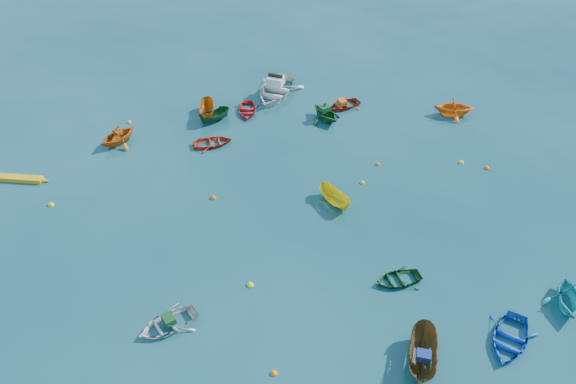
# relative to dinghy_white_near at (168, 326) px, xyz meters

# --- Properties ---
(ground) EXTENTS (160.00, 160.00, 0.00)m
(ground) POSITION_rel_dinghy_white_near_xyz_m (4.50, 5.23, 0.00)
(ground) COLOR #093A45
(ground) RESTS_ON ground
(dinghy_white_near) EXTENTS (3.52, 3.44, 0.60)m
(dinghy_white_near) POSITION_rel_dinghy_white_near_xyz_m (0.00, 0.00, 0.00)
(dinghy_white_near) COLOR silver
(dinghy_white_near) RESTS_ON ground
(sampan_brown_mid) EXTENTS (1.68, 3.57, 1.33)m
(sampan_brown_mid) POSITION_rel_dinghy_white_near_xyz_m (11.89, -0.56, 0.00)
(sampan_brown_mid) COLOR brown
(sampan_brown_mid) RESTS_ON ground
(dinghy_blue_se) EXTENTS (3.31, 3.81, 0.66)m
(dinghy_blue_se) POSITION_rel_dinghy_white_near_xyz_m (15.98, 1.12, 0.00)
(dinghy_blue_se) COLOR blue
(dinghy_blue_se) RESTS_ON ground
(dinghy_orange_w) EXTENTS (3.51, 3.65, 1.48)m
(dinghy_orange_w) POSITION_rel_dinghy_white_near_xyz_m (-7.76, 14.52, 0.00)
(dinghy_orange_w) COLOR #C56012
(dinghy_orange_w) RESTS_ON ground
(sampan_yellow_mid) EXTENTS (2.48, 2.63, 1.02)m
(sampan_yellow_mid) POSITION_rel_dinghy_white_near_xyz_m (7.35, 10.01, 0.00)
(sampan_yellow_mid) COLOR yellow
(sampan_yellow_mid) RESTS_ON ground
(dinghy_green_e) EXTENTS (2.99, 2.61, 0.52)m
(dinghy_green_e) POSITION_rel_dinghy_white_near_xyz_m (10.93, 4.22, 0.00)
(dinghy_green_e) COLOR #0F4117
(dinghy_green_e) RESTS_ON ground
(dinghy_cyan_se) EXTENTS (2.58, 2.93, 1.44)m
(dinghy_cyan_se) POSITION_rel_dinghy_white_near_xyz_m (19.17, 3.74, 0.00)
(dinghy_cyan_se) COLOR #1CA6B2
(dinghy_cyan_se) RESTS_ON ground
(dinghy_red_nw) EXTENTS (3.18, 2.75, 0.55)m
(dinghy_red_nw) POSITION_rel_dinghy_white_near_xyz_m (-1.31, 15.13, 0.00)
(dinghy_red_nw) COLOR red
(dinghy_red_nw) RESTS_ON ground
(sampan_orange_n) EXTENTS (1.57, 2.99, 1.10)m
(sampan_orange_n) POSITION_rel_dinghy_white_near_xyz_m (-2.54, 18.74, 0.00)
(sampan_orange_n) COLOR #BC5D11
(sampan_orange_n) RESTS_ON ground
(dinghy_green_n) EXTENTS (3.49, 3.53, 1.41)m
(dinghy_green_n) POSITION_rel_dinghy_white_near_xyz_m (6.09, 19.29, 0.00)
(dinghy_green_n) COLOR #145726
(dinghy_green_n) RESTS_ON ground
(dinghy_red_ne) EXTENTS (3.31, 3.11, 0.56)m
(dinghy_red_ne) POSITION_rel_dinghy_white_near_xyz_m (7.29, 21.23, 0.00)
(dinghy_red_ne) COLOR #A72A0D
(dinghy_red_ne) RESTS_ON ground
(dinghy_red_far) EXTENTS (2.32, 2.92, 0.54)m
(dinghy_red_far) POSITION_rel_dinghy_white_near_xyz_m (0.24, 19.57, 0.00)
(dinghy_red_far) COLOR red
(dinghy_red_far) RESTS_ON ground
(dinghy_orange_far) EXTENTS (3.00, 2.61, 1.53)m
(dinghy_orange_far) POSITION_rel_dinghy_white_near_xyz_m (15.40, 21.13, 0.00)
(dinghy_orange_far) COLOR orange
(dinghy_orange_far) RESTS_ON ground
(sampan_green_far) EXTENTS (2.42, 2.39, 0.96)m
(sampan_green_far) POSITION_rel_dinghy_white_near_xyz_m (-1.85, 18.12, 0.00)
(sampan_green_far) COLOR #10451F
(sampan_green_far) RESTS_ON ground
(kayak_yellow) EXTENTS (3.74, 0.64, 0.37)m
(kayak_yellow) POSITION_rel_dinghy_white_near_xyz_m (-12.56, 9.75, 0.00)
(kayak_yellow) COLOR gold
(kayak_yellow) RESTS_ON ground
(motorboat_white) EXTENTS (4.63, 5.72, 1.65)m
(motorboat_white) POSITION_rel_dinghy_white_near_xyz_m (1.99, 22.49, 0.00)
(motorboat_white) COLOR white
(motorboat_white) RESTS_ON ground
(tarp_green_a) EXTENTS (0.83, 0.84, 0.33)m
(tarp_green_a) POSITION_rel_dinghy_white_near_xyz_m (0.08, 0.07, 0.46)
(tarp_green_a) COLOR #114722
(tarp_green_a) RESTS_ON dinghy_white_near
(tarp_blue_a) EXTENTS (0.70, 0.56, 0.31)m
(tarp_blue_a) POSITION_rel_dinghy_white_near_xyz_m (11.87, -0.71, 0.82)
(tarp_blue_a) COLOR navy
(tarp_blue_a) RESTS_ON sampan_brown_mid
(tarp_orange_a) EXTENTS (0.72, 0.67, 0.28)m
(tarp_orange_a) POSITION_rel_dinghy_white_near_xyz_m (-7.74, 14.56, 0.88)
(tarp_orange_a) COLOR #B43F12
(tarp_orange_a) RESTS_ON dinghy_orange_w
(tarp_green_b) EXTENTS (0.94, 0.92, 0.36)m
(tarp_green_b) POSITION_rel_dinghy_white_near_xyz_m (6.02, 19.37, 0.89)
(tarp_green_b) COLOR #134D24
(tarp_green_b) RESTS_ON dinghy_green_n
(tarp_orange_b) EXTENTS (0.83, 0.88, 0.34)m
(tarp_orange_b) POSITION_rel_dinghy_white_near_xyz_m (7.21, 21.18, 0.45)
(tarp_orange_b) COLOR orange
(tarp_orange_b) RESTS_ON dinghy_red_ne
(buoy_ye_a) EXTENTS (0.35, 0.35, 0.35)m
(buoy_ye_a) POSITION_rel_dinghy_white_near_xyz_m (3.46, 3.00, 0.00)
(buoy_ye_a) COLOR yellow
(buoy_ye_a) RESTS_ON ground
(buoy_or_b) EXTENTS (0.32, 0.32, 0.32)m
(buoy_or_b) POSITION_rel_dinghy_white_near_xyz_m (5.40, -1.90, 0.00)
(buoy_or_b) COLOR orange
(buoy_or_b) RESTS_ON ground
(buoy_ye_b) EXTENTS (0.36, 0.36, 0.36)m
(buoy_ye_b) POSITION_rel_dinghy_white_near_xyz_m (-9.49, 7.70, 0.00)
(buoy_ye_b) COLOR yellow
(buoy_ye_b) RESTS_ON ground
(buoy_or_c) EXTENTS (0.37, 0.37, 0.37)m
(buoy_or_c) POSITION_rel_dinghy_white_near_xyz_m (-0.00, 9.54, 0.00)
(buoy_or_c) COLOR #DB530B
(buoy_or_c) RESTS_ON ground
(buoy_ye_c) EXTENTS (0.31, 0.31, 0.31)m
(buoy_ye_c) POSITION_rel_dinghy_white_near_xyz_m (8.97, 12.18, 0.00)
(buoy_ye_c) COLOR yellow
(buoy_ye_c) RESTS_ON ground
(buoy_or_d) EXTENTS (0.35, 0.35, 0.35)m
(buoy_or_d) POSITION_rel_dinghy_white_near_xyz_m (16.95, 14.70, 0.00)
(buoy_or_d) COLOR #FF5E0D
(buoy_or_d) RESTS_ON ground
(buoy_ye_d) EXTENTS (0.33, 0.33, 0.33)m
(buoy_ye_d) POSITION_rel_dinghy_white_near_xyz_m (-7.97, 17.10, 0.00)
(buoy_ye_d) COLOR gold
(buoy_ye_d) RESTS_ON ground
(buoy_or_e) EXTENTS (0.31, 0.31, 0.31)m
(buoy_or_e) POSITION_rel_dinghy_white_near_xyz_m (9.92, 14.25, 0.00)
(buoy_or_e) COLOR orange
(buoy_or_e) RESTS_ON ground
(buoy_ye_e) EXTENTS (0.37, 0.37, 0.37)m
(buoy_ye_e) POSITION_rel_dinghy_white_near_xyz_m (15.36, 15.12, 0.00)
(buoy_ye_e) COLOR yellow
(buoy_ye_e) RESTS_ON ground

